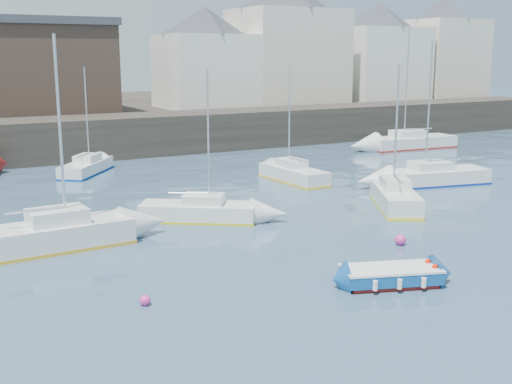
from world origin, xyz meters
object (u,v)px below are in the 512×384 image
sailboat_a (51,235)px  sailboat_b (199,211)px  sailboat_h (86,167)px  buoy_far (228,209)px  sailboat_f (293,173)px  sailboat_d (434,176)px  sailboat_g (411,142)px  buoy_mid (400,245)px  blue_dinghy (391,275)px  buoy_near (145,305)px  sailboat_c (395,197)px

sailboat_a → sailboat_b: sailboat_a is taller
sailboat_b → sailboat_h: bearing=95.9°
buoy_far → sailboat_f: bearing=33.9°
sailboat_d → sailboat_g: (9.12, 12.07, 0.04)m
buoy_mid → buoy_far: 9.54m
sailboat_h → sailboat_f: bearing=-39.9°
blue_dinghy → sailboat_b: size_ratio=0.51×
sailboat_d → sailboat_h: sailboat_d is taller
buoy_near → sailboat_d: bearing=24.5°
sailboat_b → sailboat_f: 10.62m
sailboat_c → buoy_near: size_ratio=20.38×
sailboat_b → sailboat_h: size_ratio=1.02×
sailboat_b → sailboat_d: sailboat_d is taller
sailboat_c → sailboat_g: size_ratio=0.73×
buoy_far → sailboat_g: bearing=27.4°
sailboat_b → buoy_mid: (5.55, -7.53, -0.45)m
sailboat_a → sailboat_g: (31.68, 14.47, -0.04)m
sailboat_a → sailboat_h: size_ratio=1.23×
sailboat_c → sailboat_d: 6.86m
sailboat_d → sailboat_f: (-6.79, 4.84, -0.02)m
buoy_mid → sailboat_b: bearing=126.4°
sailboat_a → sailboat_h: bearing=71.2°
sailboat_a → buoy_mid: 13.92m
blue_dinghy → sailboat_a: 13.19m
buoy_mid → buoy_far: (-3.33, 8.95, 0.00)m
sailboat_f → buoy_far: (-6.63, -4.46, -0.49)m
buoy_mid → buoy_far: bearing=110.4°
blue_dinghy → sailboat_d: 18.04m
buoy_mid → blue_dinghy: bearing=-135.0°
blue_dinghy → buoy_far: blue_dinghy is taller
sailboat_a → blue_dinghy: bearing=-46.6°
blue_dinghy → sailboat_h: (-3.65, 25.45, 0.10)m
sailboat_g → buoy_mid: sailboat_g is taller
sailboat_f → buoy_far: bearing=-146.1°
sailboat_a → sailboat_g: sailboat_g is taller
sailboat_a → sailboat_d: (22.55, 2.39, -0.08)m
sailboat_a → buoy_near: bearing=-80.0°
buoy_near → sailboat_b: bearing=57.0°
sailboat_a → sailboat_d: 22.68m
sailboat_h → buoy_far: size_ratio=15.11×
sailboat_a → sailboat_f: size_ratio=1.20×
sailboat_b → buoy_near: (-5.63, -8.67, -0.45)m
blue_dinghy → sailboat_h: bearing=98.2°
blue_dinghy → buoy_mid: blue_dinghy is taller
buoy_mid → buoy_near: bearing=-174.2°
sailboat_c → sailboat_f: size_ratio=1.03×
sailboat_a → sailboat_f: sailboat_a is taller
sailboat_f → buoy_mid: 13.81m
sailboat_h → buoy_near: 23.55m
sailboat_c → sailboat_d: bearing=30.0°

